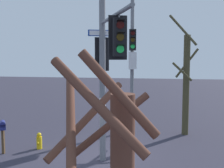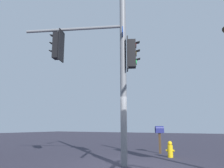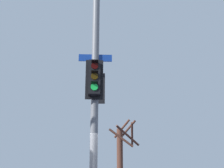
# 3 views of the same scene
# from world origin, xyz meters

# --- Properties ---
(ground_plane) EXTENTS (80.00, 80.00, 0.00)m
(ground_plane) POSITION_xyz_m (0.00, 0.00, 0.00)
(ground_plane) COLOR #2E2C39
(main_signal_pole_assembly) EXTENTS (4.98, 3.04, 8.86)m
(main_signal_pole_assembly) POSITION_xyz_m (-0.65, -0.43, 4.77)
(main_signal_pole_assembly) COLOR slate
(main_signal_pole_assembly) RESTS_ON ground
(fire_hydrant) EXTENTS (0.38, 0.24, 0.73)m
(fire_hydrant) POSITION_xyz_m (0.64, 2.93, 0.34)
(fire_hydrant) COLOR yellow
(fire_hydrant) RESTS_ON ground
(mailbox) EXTENTS (0.50, 0.44, 1.41)m
(mailbox) POSITION_xyz_m (-0.21, 4.16, 1.11)
(mailbox) COLOR #4C3823
(mailbox) RESTS_ON ground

